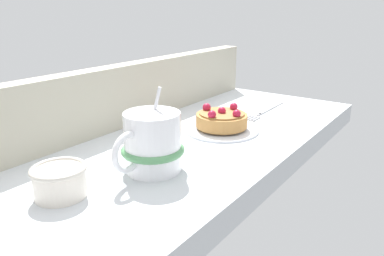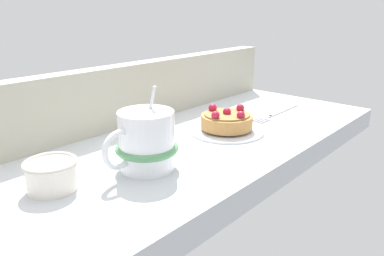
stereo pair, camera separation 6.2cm
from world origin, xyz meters
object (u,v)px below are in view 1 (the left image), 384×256
dessert_plate (221,129)px  dessert_fork (266,110)px  coffee_mug (152,143)px  sugar_bowl (60,180)px  raspberry_tart (222,119)px

dessert_plate → dessert_fork: 17.17cm
coffee_mug → dessert_fork: (38.18, 0.16, -3.86)cm
coffee_mug → sugar_bowl: coffee_mug is taller
raspberry_tart → dessert_fork: size_ratio=0.54×
dessert_plate → coffee_mug: 21.42cm
raspberry_tart → sugar_bowl: raspberry_tart is taller
dessert_plate → raspberry_tart: size_ratio=1.45×
dessert_fork → raspberry_tart: bearing=176.3°
raspberry_tart → coffee_mug: (-21.05, -1.27, 1.87)cm
dessert_plate → raspberry_tart: (-0.00, -0.00, 1.89)cm
raspberry_tart → dessert_fork: 17.28cm
dessert_plate → sugar_bowl: bearing=174.9°
dessert_plate → raspberry_tart: bearing=-166.6°
dessert_plate → dessert_fork: (17.13, -1.11, -0.10)cm
coffee_mug → dessert_fork: coffee_mug is taller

